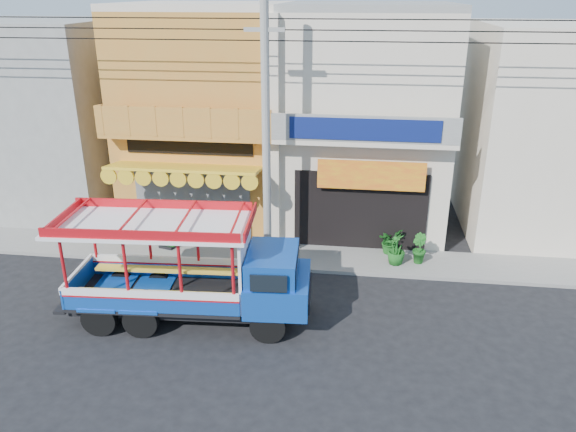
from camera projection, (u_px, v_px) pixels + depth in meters
The scene contains 13 objects.
ground at pixel (284, 321), 15.78m from camera, with size 90.00×90.00×0.00m, color black.
sidewalk at pixel (300, 257), 19.43m from camera, with size 30.00×2.00×0.12m, color slate.
shophouse_left at pixel (211, 114), 22.04m from camera, with size 6.00×7.50×8.24m.
shophouse_right at pixel (364, 119), 21.32m from camera, with size 6.00×6.75×8.24m.
party_pilaster at pixel (274, 139), 18.86m from camera, with size 0.35×0.30×8.00m, color beige.
filler_building_left at pixel (46, 117), 23.04m from camera, with size 6.00×6.00×7.60m, color gray.
filler_building_right at pixel (556, 132), 20.62m from camera, with size 6.00×6.00×7.60m, color beige.
utility_pole at pixel (271, 118), 17.03m from camera, with size 28.00×0.26×9.00m.
songthaew_truck at pixel (205, 272), 15.28m from camera, with size 6.93×2.62×3.18m.
green_sign at pixel (166, 237), 19.85m from camera, with size 0.63×0.42×0.97m.
potted_plant_a at pixel (390, 241), 19.48m from camera, with size 0.79×0.68×0.87m, color #19581A.
potted_plant_b at pixel (419, 248), 18.77m from camera, with size 0.55×0.44×1.00m, color #19581A.
potted_plant_c at pixel (396, 249), 18.65m from camera, with size 0.61×0.61×1.08m, color #19581A.
Camera 1 is at (1.88, -13.38, 8.67)m, focal length 35.00 mm.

